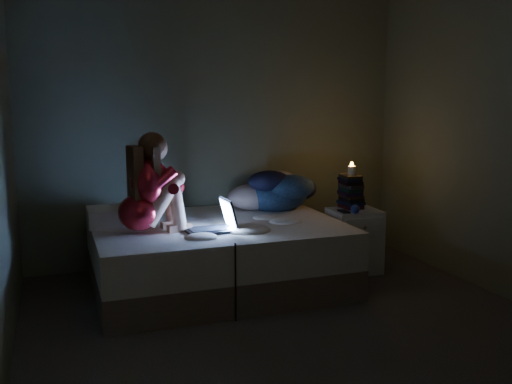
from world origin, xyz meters
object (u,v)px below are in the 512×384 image
bed (217,255)px  candle (352,171)px  laptop (210,215)px  nightstand (354,240)px  woman (138,184)px  phone (345,212)px

bed → candle: 1.44m
laptop → nightstand: bearing=7.9°
laptop → nightstand: 1.50m
candle → bed: bearing=-175.8°
woman → candle: size_ratio=9.60×
woman → phone: bearing=-5.7°
bed → nightstand: bearing=0.1°
laptop → candle: size_ratio=4.64×
laptop → candle: candle is taller
bed → laptop: laptop is taller
woman → nightstand: 2.05m
woman → candle: woman is taller
laptop → phone: size_ratio=2.65×
phone → bed: bearing=178.2°
bed → laptop: (-0.14, -0.29, 0.40)m
bed → woman: (-0.65, -0.17, 0.66)m
nightstand → candle: 0.63m
nightstand → candle: (0.01, 0.09, 0.63)m
phone → candle: bearing=48.7°
nightstand → phone: phone is taller
laptop → phone: 1.31m
bed → woman: size_ratio=2.58×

